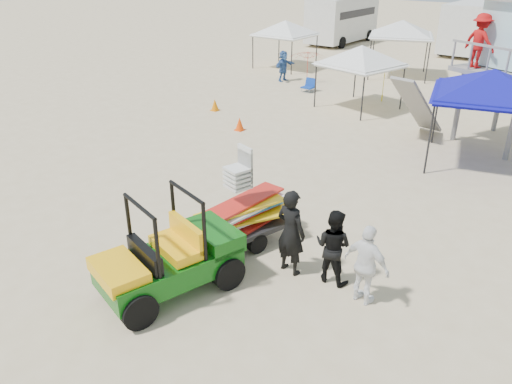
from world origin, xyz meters
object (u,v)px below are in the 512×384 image
Objects in this scene: utility_cart at (166,250)px; surf_trailer at (242,210)px; canopy_blue at (494,74)px; man_left at (291,232)px.

surf_trailer reaches higher than utility_cart.
canopy_blue is (2.93, 10.69, 1.91)m from utility_cart.
surf_trailer is at bearing -5.71° from man_left.
utility_cart is 0.76× the size of canopy_blue.
canopy_blue is at bearing -93.75° from man_left.
canopy_blue is (1.41, 8.66, 1.92)m from man_left.
utility_cart is 2.34m from surf_trailer.
surf_trailer is (0.01, 2.34, -0.10)m from utility_cart.
utility_cart is at bearing -90.22° from surf_trailer.
surf_trailer is at bearing -109.29° from canopy_blue.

